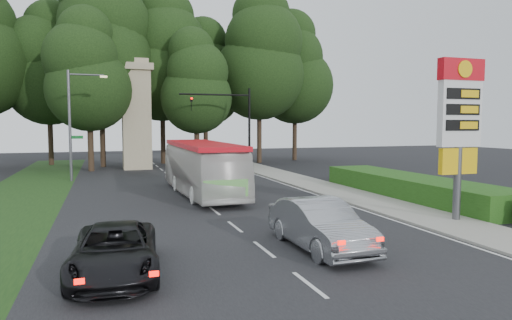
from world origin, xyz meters
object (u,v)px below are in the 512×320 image
object	(u,v)px
gas_station_pylon	(460,117)
monument	(136,114)
traffic_signal_mast	(235,118)
suv_charcoal	(115,251)
streetlight_signs	(73,120)
transit_bus	(202,169)
sedan_silver	(320,225)

from	to	relation	value
gas_station_pylon	monument	world-z (taller)	monument
traffic_signal_mast	monument	size ratio (longest dim) A/B	0.72
traffic_signal_mast	suv_charcoal	bearing A→B (deg)	-112.94
streetlight_signs	gas_station_pylon	bearing A→B (deg)	-51.04
transit_bus	suv_charcoal	world-z (taller)	transit_bus
monument	traffic_signal_mast	bearing A→B (deg)	-38.00
traffic_signal_mast	transit_bus	distance (m)	12.81
transit_bus	sedan_silver	distance (m)	12.78
sedan_silver	suv_charcoal	bearing A→B (deg)	-175.98
traffic_signal_mast	streetlight_signs	size ratio (longest dim) A/B	0.90
streetlight_signs	monument	bearing A→B (deg)	58.03
suv_charcoal	monument	bearing A→B (deg)	89.15
transit_bus	sedan_silver	world-z (taller)	transit_bus
traffic_signal_mast	sedan_silver	size ratio (longest dim) A/B	1.44
traffic_signal_mast	monument	xyz separation A→B (m)	(-7.68, 6.00, 0.43)
streetlight_signs	monument	world-z (taller)	monument
gas_station_pylon	streetlight_signs	distance (m)	25.74
streetlight_signs	transit_bus	distance (m)	12.29
monument	sedan_silver	size ratio (longest dim) A/B	2.01
gas_station_pylon	transit_bus	distance (m)	14.11
streetlight_signs	sedan_silver	bearing A→B (deg)	-68.24
streetlight_signs	transit_bus	size ratio (longest dim) A/B	0.72
monument	streetlight_signs	bearing A→B (deg)	-121.97
monument	sedan_silver	bearing A→B (deg)	-82.79
monument	transit_bus	size ratio (longest dim) A/B	0.91
gas_station_pylon	suv_charcoal	xyz separation A→B (m)	(-13.92, -2.56, -3.77)
streetlight_signs	suv_charcoal	xyz separation A→B (m)	(2.27, -22.58, -3.76)
traffic_signal_mast	transit_bus	world-z (taller)	traffic_signal_mast
sedan_silver	suv_charcoal	world-z (taller)	sedan_silver
traffic_signal_mast	monument	bearing A→B (deg)	142.00
gas_station_pylon	sedan_silver	world-z (taller)	gas_station_pylon
traffic_signal_mast	streetlight_signs	distance (m)	12.83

